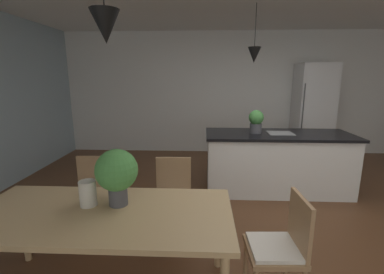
# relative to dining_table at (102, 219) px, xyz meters

# --- Properties ---
(ground_plane) EXTENTS (10.00, 8.40, 0.04)m
(ground_plane) POSITION_rel_dining_table_xyz_m (1.69, 1.12, -0.68)
(ground_plane) COLOR brown
(wall_back_kitchen) EXTENTS (10.00, 0.12, 2.70)m
(wall_back_kitchen) POSITION_rel_dining_table_xyz_m (1.69, 4.38, 0.69)
(wall_back_kitchen) COLOR white
(wall_back_kitchen) RESTS_ON ground_plane
(dining_table) EXTENTS (1.98, 0.90, 0.73)m
(dining_table) POSITION_rel_dining_table_xyz_m (0.00, 0.00, 0.00)
(dining_table) COLOR tan
(dining_table) RESTS_ON ground_plane
(chair_kitchen_end) EXTENTS (0.42, 0.42, 0.87)m
(chair_kitchen_end) POSITION_rel_dining_table_xyz_m (1.36, 0.00, -0.19)
(chair_kitchen_end) COLOR #A87F56
(chair_kitchen_end) RESTS_ON ground_plane
(chair_far_left) EXTENTS (0.40, 0.40, 0.87)m
(chair_far_left) POSITION_rel_dining_table_xyz_m (-0.44, 0.82, -0.19)
(chair_far_left) COLOR #A87F56
(chair_far_left) RESTS_ON ground_plane
(chair_far_right) EXTENTS (0.41, 0.41, 0.87)m
(chair_far_right) POSITION_rel_dining_table_xyz_m (0.44, 0.82, -0.19)
(chair_far_right) COLOR #A87F56
(chair_far_right) RESTS_ON ground_plane
(kitchen_island) EXTENTS (2.16, 0.83, 0.91)m
(kitchen_island) POSITION_rel_dining_table_xyz_m (1.88, 2.13, -0.20)
(kitchen_island) COLOR white
(kitchen_island) RESTS_ON ground_plane
(refrigerator) EXTENTS (0.73, 0.67, 2.00)m
(refrigerator) POSITION_rel_dining_table_xyz_m (3.08, 3.98, 0.34)
(refrigerator) COLOR silver
(refrigerator) RESTS_ON ground_plane
(pendant_over_table) EXTENTS (0.19, 0.19, 0.77)m
(pendant_over_table) POSITION_rel_dining_table_xyz_m (0.14, -0.03, 1.37)
(pendant_over_table) COLOR black
(pendant_over_island_main) EXTENTS (0.18, 0.18, 0.79)m
(pendant_over_island_main) POSITION_rel_dining_table_xyz_m (1.46, 2.13, 1.36)
(pendant_over_island_main) COLOR black
(potted_plant_on_island) EXTENTS (0.22, 0.22, 0.35)m
(potted_plant_on_island) POSITION_rel_dining_table_xyz_m (1.54, 2.13, 0.42)
(potted_plant_on_island) COLOR #4C4C51
(potted_plant_on_island) RESTS_ON kitchen_island
(potted_plant_on_table) EXTENTS (0.33, 0.33, 0.45)m
(potted_plant_on_table) POSITION_rel_dining_table_xyz_m (0.10, 0.12, 0.34)
(potted_plant_on_table) COLOR #4C4C51
(potted_plant_on_table) RESTS_ON dining_table
(vase_on_dining_table) EXTENTS (0.13, 0.13, 0.20)m
(vase_on_dining_table) POSITION_rel_dining_table_xyz_m (-0.14, 0.09, 0.17)
(vase_on_dining_table) COLOR silver
(vase_on_dining_table) RESTS_ON dining_table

